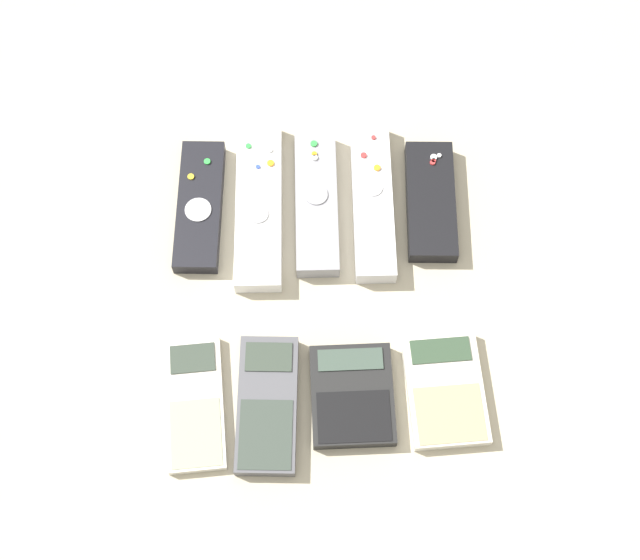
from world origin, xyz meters
The scene contains 10 objects.
ground_plane centered at (0.00, 0.00, 0.00)m, with size 3.00×3.00×0.00m, color #B2A88E.
remote_0 centered at (-0.14, 0.14, 0.01)m, with size 0.06×0.17×0.02m.
remote_1 centered at (-0.07, 0.14, 0.01)m, with size 0.06×0.22×0.02m.
remote_2 centered at (0.00, 0.14, 0.01)m, with size 0.05×0.19×0.02m.
remote_3 centered at (0.07, 0.14, 0.01)m, with size 0.05×0.21×0.03m.
remote_4 centered at (0.14, 0.13, 0.01)m, with size 0.06×0.16×0.02m.
calculator_0 centered at (-0.14, -0.10, 0.01)m, with size 0.07×0.15×0.01m.
calculator_1 centered at (-0.06, -0.11, 0.01)m, with size 0.07×0.15×0.02m.
calculator_2 centered at (0.03, -0.10, 0.01)m, with size 0.09×0.11×0.02m.
calculator_3 centered at (0.13, -0.10, 0.01)m, with size 0.09×0.13×0.02m.
Camera 1 is at (-0.02, -0.37, 0.94)m, focal length 50.00 mm.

